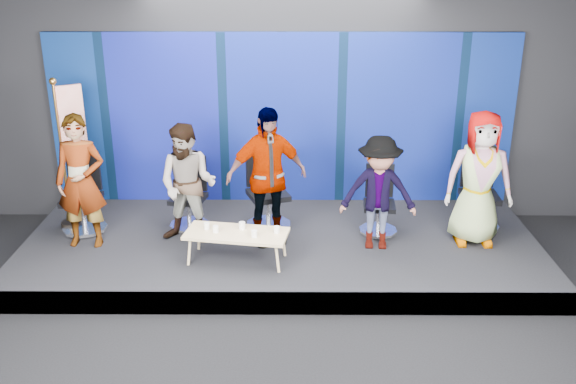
% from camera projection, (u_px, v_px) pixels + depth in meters
% --- Properties ---
extents(ground, '(10.00, 10.00, 0.00)m').
position_uv_depth(ground, '(278.00, 367.00, 6.62)').
color(ground, black).
rests_on(ground, ground).
extents(room_walls, '(10.02, 8.02, 3.51)m').
position_uv_depth(room_walls, '(276.00, 141.00, 5.75)').
color(room_walls, black).
rests_on(room_walls, ground).
extents(riser, '(7.00, 3.00, 0.30)m').
position_uv_depth(riser, '(281.00, 247.00, 8.90)').
color(riser, black).
rests_on(riser, ground).
extents(backdrop, '(7.00, 0.08, 2.60)m').
position_uv_depth(backdrop, '(282.00, 119.00, 9.73)').
color(backdrop, '#062450').
rests_on(backdrop, riser).
extents(chair_a, '(0.62, 0.62, 1.10)m').
position_uv_depth(chair_a, '(84.00, 205.00, 8.98)').
color(chair_a, silver).
rests_on(chair_a, riser).
extents(panelist_a, '(0.65, 0.43, 1.79)m').
position_uv_depth(panelist_a, '(81.00, 182.00, 8.35)').
color(panelist_a, black).
rests_on(panelist_a, riser).
extents(chair_b, '(0.67, 0.67, 1.01)m').
position_uv_depth(chair_b, '(190.00, 204.00, 9.11)').
color(chair_b, silver).
rests_on(chair_b, riser).
extents(panelist_b, '(0.90, 0.77, 1.64)m').
position_uv_depth(panelist_b, '(188.00, 184.00, 8.47)').
color(panelist_b, black).
rests_on(panelist_b, riser).
extents(chair_c, '(0.83, 0.83, 1.15)m').
position_uv_depth(chair_c, '(267.00, 201.00, 9.09)').
color(chair_c, silver).
rests_on(chair_c, riser).
extents(panelist_c, '(1.18, 0.79, 1.87)m').
position_uv_depth(panelist_c, '(267.00, 177.00, 8.41)').
color(panelist_c, black).
rests_on(panelist_c, riser).
extents(chair_d, '(0.57, 0.57, 0.95)m').
position_uv_depth(chair_d, '(379.00, 211.00, 8.94)').
color(chair_d, silver).
rests_on(chair_d, riser).
extents(panelist_d, '(1.03, 0.65, 1.54)m').
position_uv_depth(panelist_d, '(378.00, 193.00, 8.31)').
color(panelist_d, black).
rests_on(panelist_d, riser).
extents(chair_e, '(0.66, 0.66, 1.12)m').
position_uv_depth(chair_e, '(478.00, 203.00, 9.06)').
color(chair_e, silver).
rests_on(chair_e, riser).
extents(panelist_e, '(0.91, 0.62, 1.81)m').
position_uv_depth(panelist_e, '(479.00, 178.00, 8.42)').
color(panelist_e, black).
rests_on(panelist_e, riser).
extents(coffee_table, '(1.36, 0.75, 0.40)m').
position_uv_depth(coffee_table, '(237.00, 235.00, 8.08)').
color(coffee_table, tan).
rests_on(coffee_table, riser).
extents(mug_a, '(0.07, 0.07, 0.09)m').
position_uv_depth(mug_a, '(207.00, 226.00, 8.14)').
color(mug_a, white).
rests_on(mug_a, coffee_table).
extents(mug_b, '(0.07, 0.07, 0.09)m').
position_uv_depth(mug_b, '(216.00, 229.00, 8.05)').
color(mug_b, white).
rests_on(mug_b, coffee_table).
extents(mug_c, '(0.08, 0.08, 0.09)m').
position_uv_depth(mug_c, '(242.00, 226.00, 8.14)').
color(mug_c, white).
rests_on(mug_c, coffee_table).
extents(mug_d, '(0.07, 0.07, 0.09)m').
position_uv_depth(mug_d, '(254.00, 234.00, 7.92)').
color(mug_d, white).
rests_on(mug_d, coffee_table).
extents(mug_e, '(0.07, 0.07, 0.09)m').
position_uv_depth(mug_e, '(277.00, 230.00, 8.04)').
color(mug_e, white).
rests_on(mug_e, coffee_table).
extents(flag_stand, '(0.46, 0.33, 2.15)m').
position_uv_depth(flag_stand, '(70.00, 150.00, 8.81)').
color(flag_stand, black).
rests_on(flag_stand, riser).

